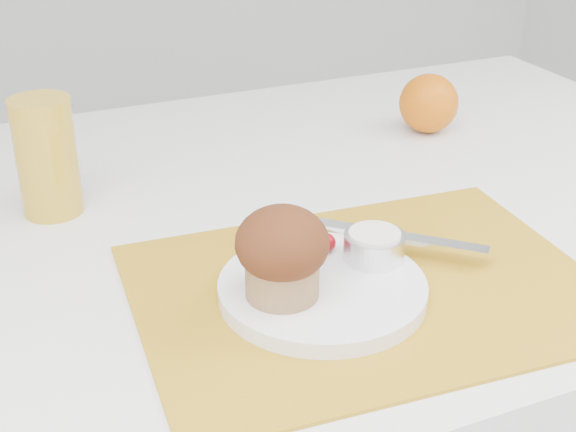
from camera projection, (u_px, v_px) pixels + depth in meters
name	position (u px, v px, depth m)	size (l,w,h in m)	color
placemat	(367.00, 288.00, 0.76)	(0.43, 0.32, 0.00)	#BF8A1A
plate	(322.00, 289.00, 0.74)	(0.19, 0.19, 0.02)	white
ramekin	(374.00, 247.00, 0.77)	(0.06, 0.06, 0.03)	silver
cream	(375.00, 235.00, 0.76)	(0.05, 0.05, 0.01)	white
raspberry_near	(312.00, 250.00, 0.77)	(0.02, 0.02, 0.02)	#530212
raspberry_far	(325.00, 243.00, 0.78)	(0.02, 0.02, 0.02)	#5F0208
butter_knife	(386.00, 235.00, 0.81)	(0.21, 0.02, 0.01)	white
orange	(429.00, 103.00, 1.11)	(0.08, 0.08, 0.08)	#DB6507
juice_glass	(47.00, 157.00, 0.88)	(0.07, 0.07, 0.13)	gold
muffin	(282.00, 252.00, 0.70)	(0.08, 0.08, 0.09)	#9C774B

